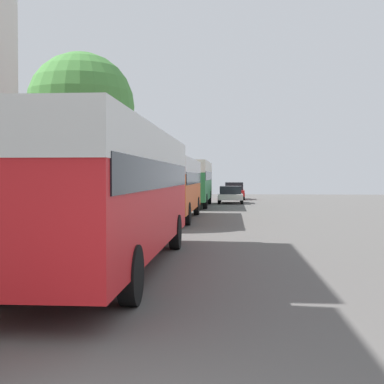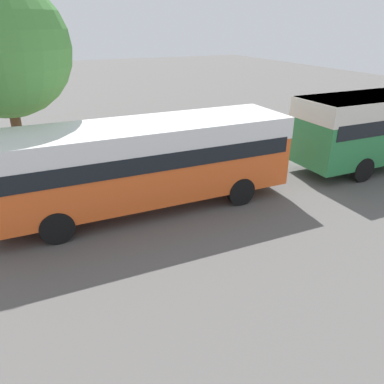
% 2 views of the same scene
% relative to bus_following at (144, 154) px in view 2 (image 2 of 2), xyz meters
% --- Properties ---
extents(bus_following, '(2.64, 9.94, 2.94)m').
position_rel_bus_following_xyz_m(bus_following, '(0.00, 0.00, 0.00)').
color(bus_following, '#EA5B23').
rests_on(bus_following, ground_plane).
extents(street_tree, '(4.54, 4.54, 7.21)m').
position_rel_bus_following_xyz_m(street_tree, '(-3.29, -3.68, 3.16)').
color(street_tree, brown).
rests_on(street_tree, sidewalk).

